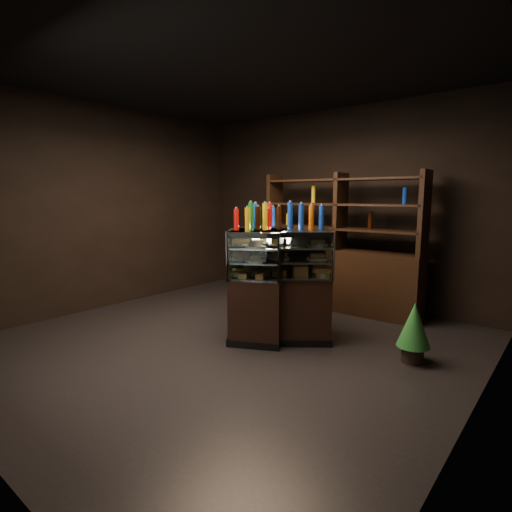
{
  "coord_description": "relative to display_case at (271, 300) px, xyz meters",
  "views": [
    {
      "loc": [
        3.03,
        -3.21,
        1.67
      ],
      "look_at": [
        0.09,
        0.39,
        0.97
      ],
      "focal_mm": 28.0,
      "sensor_mm": 36.0,
      "label": 1
    }
  ],
  "objects": [
    {
      "name": "ground",
      "position": [
        -0.22,
        -0.5,
        -0.44
      ],
      "size": [
        5.0,
        5.0,
        0.0
      ],
      "primitive_type": "plane",
      "color": "black",
      "rests_on": "ground"
    },
    {
      "name": "room_shell",
      "position": [
        -0.22,
        -0.5,
        1.5
      ],
      "size": [
        5.02,
        5.02,
        3.01
      ],
      "color": "black",
      "rests_on": "ground"
    },
    {
      "name": "display_case",
      "position": [
        0.0,
        0.0,
        0.0
      ],
      "size": [
        1.46,
        1.33,
        1.3
      ],
      "rotation": [
        0.0,
        0.0,
        -0.22
      ],
      "color": "black",
      "rests_on": "ground"
    },
    {
      "name": "food_display",
      "position": [
        -0.0,
        -0.0,
        0.54
      ],
      "size": [
        1.09,
        1.07,
        0.41
      ],
      "color": "#DEA34F",
      "rests_on": "display_case"
    },
    {
      "name": "bottles_top",
      "position": [
        0.0,
        0.0,
        0.99
      ],
      "size": [
        0.93,
        0.93,
        0.3
      ],
      "color": "#D8590A",
      "rests_on": "display_case"
    },
    {
      "name": "potted_conifer",
      "position": [
        1.6,
        0.28,
        -0.04
      ],
      "size": [
        0.33,
        0.33,
        0.7
      ],
      "rotation": [
        0.0,
        0.0,
        -0.16
      ],
      "color": "black",
      "rests_on": "ground"
    },
    {
      "name": "back_shelving",
      "position": [
        0.08,
        1.55,
        0.17
      ],
      "size": [
        2.39,
        0.49,
        2.0
      ],
      "rotation": [
        0.0,
        0.0,
        0.03
      ],
      "color": "black",
      "rests_on": "ground"
    }
  ]
}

